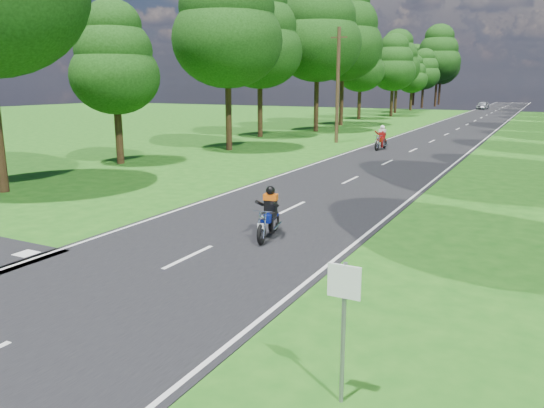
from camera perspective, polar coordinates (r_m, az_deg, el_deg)
The scene contains 9 objects.
ground at distance 11.96m, azimuth -14.71°, elevation -8.33°, with size 160.00×160.00×0.00m, color #1B5714.
main_road at distance 58.80m, azimuth 20.26°, elevation 8.02°, with size 7.00×140.00×0.02m, color black.
road_markings at distance 56.97m, azimuth 19.86°, elevation 7.93°, with size 7.40×140.00×0.01m.
treeline at distance 68.61m, azimuth 23.22°, elevation 15.29°, with size 40.00×115.35×14.78m.
telegraph_pole at distance 38.64m, azimuth 7.08°, elevation 12.59°, with size 1.20×0.26×8.00m.
road_sign at distance 7.12m, azimuth 7.71°, elevation -11.29°, with size 0.45×0.07×2.00m.
rider_near_blue at distance 14.70m, azimuth -0.37°, elevation -0.89°, with size 0.57×1.72×1.43m, color navy, non-canonical shape.
rider_far_red at distance 34.97m, azimuth 11.65°, elevation 7.02°, with size 0.62×1.87×1.56m, color #9B220B, non-canonical shape.
distant_car at distance 93.62m, azimuth 21.74°, elevation 9.85°, with size 1.50×3.74×1.27m, color #B2B5BA.
Camera 1 is at (7.65, -8.15, 4.25)m, focal length 35.00 mm.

